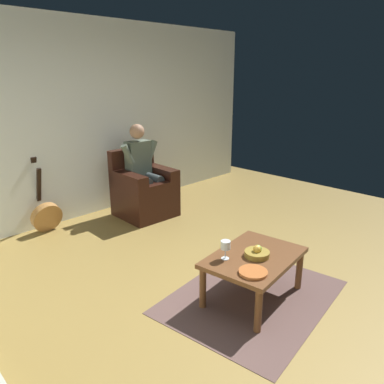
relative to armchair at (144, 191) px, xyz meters
The scene contains 10 objects.
ground_plane 2.37m from the armchair, 75.03° to the left, with size 7.60×7.60×0.00m, color olive.
wall_back 1.33m from the armchair, 46.60° to the right, with size 6.74×0.06×2.69m, color white.
rug 2.48m from the armchair, 74.84° to the left, with size 1.61×1.24×0.01m, color brown.
armchair is the anchor object (origin of this frame).
person_seated 0.35m from the armchair, 87.21° to the left, with size 0.61×0.55×1.30m.
coffee_table 2.45m from the armchair, 74.84° to the left, with size 0.97×0.74×0.42m.
guitar 1.34m from the armchair, 19.22° to the right, with size 0.39×0.33×0.97m.
wine_glass_near 2.39m from the armchair, 68.61° to the left, with size 0.09×0.09×0.17m.
fruit_bowl 2.48m from the armchair, 75.05° to the left, with size 0.22×0.22×0.11m.
decorative_dish 2.70m from the armchair, 70.36° to the left, with size 0.24×0.24×0.02m, color #B96430.
Camera 1 is at (2.59, 1.82, 1.98)m, focal length 35.26 mm.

